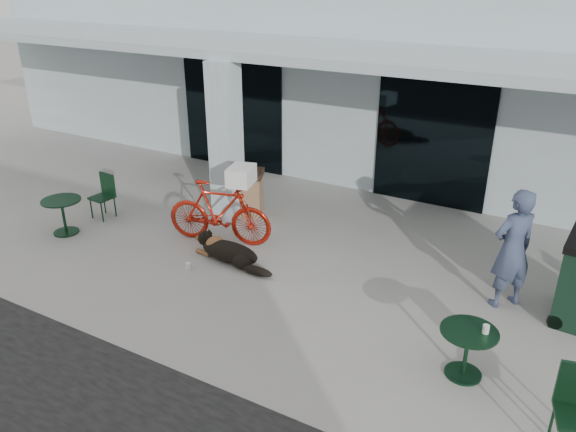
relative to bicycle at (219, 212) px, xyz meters
The scene contains 16 objects.
ground 1.70m from the bicycle, 52.55° to the right, with size 80.00×80.00×0.00m, color #A2A099.
building 7.49m from the bicycle, 82.37° to the left, with size 22.00×7.00×4.50m, color silver.
storefront_glass_left 4.40m from the bicycle, 120.99° to the left, with size 2.80×0.06×2.70m, color black.
storefront_glass_right 4.69m from the bicycle, 53.30° to the left, with size 2.40×0.06×2.70m, color black.
column 1.51m from the bicycle, 117.17° to the left, with size 0.50×0.50×3.12m, color silver.
overhang 3.64m from the bicycle, 67.46° to the left, with size 22.00×2.80×0.18m, color silver.
bicycle is the anchor object (origin of this frame).
laundry_basket 0.88m from the bicycle, 13.96° to the left, with size 0.54×0.40×0.32m, color white.
dog 0.91m from the bicycle, 43.16° to the right, with size 1.28×0.43×0.43m, color black, non-canonical shape.
cup_near_dog 1.25m from the bicycle, 83.28° to the right, with size 0.09×0.09×0.11m, color white.
cafe_table_near 3.05m from the bicycle, 157.76° to the right, with size 0.73×0.73×0.69m, color #11331D, non-canonical shape.
cafe_chair_near 2.73m from the bicycle, behind, with size 0.41×0.44×0.90m, color #11331D, non-canonical shape.
cafe_table_far 5.08m from the bicycle, 17.74° to the right, with size 0.71×0.71×0.66m, color #11331D, non-canonical shape.
person 4.99m from the bicycle, ahead, with size 0.68×0.45×1.86m, color #3C4765.
cup_on_table 5.23m from the bicycle, 16.68° to the right, with size 0.08×0.08×0.11m, color white.
trash_receptacle 1.39m from the bicycle, 99.64° to the left, with size 0.55×0.55×0.93m, color #8A6747, non-canonical shape.
Camera 1 is at (4.71, -6.26, 4.69)m, focal length 35.00 mm.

